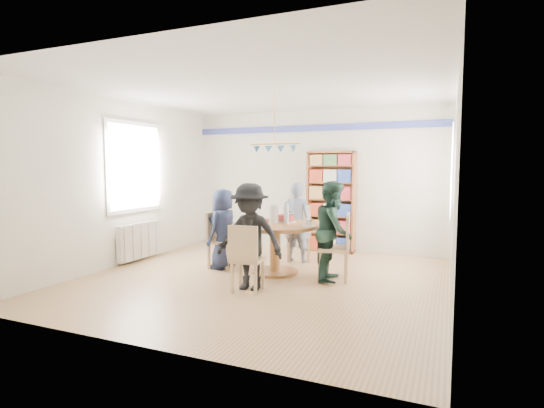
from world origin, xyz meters
The scene contains 14 objects.
ground centered at (0.00, 0.00, 0.00)m, with size 5.00×5.00×0.00m, color tan.
room_shell centered at (-0.26, 0.87, 1.65)m, with size 5.00×5.00×5.00m.
radiator centered at (-2.42, 0.30, 0.35)m, with size 0.12×1.00×0.60m.
dining_table centered at (0.05, 0.41, 0.56)m, with size 1.30×1.30×0.75m.
chair_left centered at (-0.95, 0.41, 0.49)m, with size 0.43×0.43×0.89m.
chair_right centered at (1.04, 0.39, 0.52)m, with size 0.50×0.50×0.95m.
chair_far centered at (0.06, 1.46, 0.52)m, with size 0.53×0.53×0.94m.
chair_near centered at (0.08, -0.67, 0.48)m, with size 0.43×0.43×0.88m.
person_left centered at (-0.83, 0.39, 0.63)m, with size 0.62×0.40×1.26m, color #192038.
person_right centered at (0.96, 0.37, 0.70)m, with size 0.68×0.53×1.41m, color #162D24.
person_far centered at (0.09, 1.26, 0.67)m, with size 0.49×0.32×1.35m, color gray.
person_near centered at (0.07, -0.51, 0.70)m, with size 0.90×0.52×1.39m, color black.
bookshelf centered at (0.39, 2.34, 0.93)m, with size 0.90×0.27×1.89m.
tableware centered at (0.02, 0.43, 0.82)m, with size 1.27×1.27×0.33m.
Camera 1 is at (2.45, -5.42, 1.60)m, focal length 28.00 mm.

